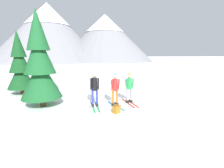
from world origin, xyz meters
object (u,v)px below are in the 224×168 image
(skier_in_black, at_px, (95,87))
(backpack_on_snow_front, at_px, (116,109))
(skier_in_green, at_px, (129,86))
(skier_in_red, at_px, (115,88))
(pine_tree_mid, at_px, (40,64))
(pine_tree_near, at_px, (20,66))

(skier_in_black, distance_m, backpack_on_snow_front, 1.65)
(backpack_on_snow_front, bearing_deg, skier_in_black, 129.00)
(skier_in_black, height_order, skier_in_green, skier_in_black)
(skier_in_red, xyz_separation_m, backpack_on_snow_front, (-0.14, -1.07, -0.76))
(pine_tree_mid, height_order, backpack_on_snow_front, pine_tree_mid)
(skier_in_red, relative_size, skier_in_green, 1.00)
(skier_in_red, bearing_deg, pine_tree_near, 147.94)
(pine_tree_mid, distance_m, backpack_on_snow_front, 4.37)
(pine_tree_mid, bearing_deg, skier_in_black, -11.42)
(skier_in_black, relative_size, backpack_on_snow_front, 4.49)
(backpack_on_snow_front, bearing_deg, pine_tree_mid, 155.09)
(skier_in_green, height_order, pine_tree_near, pine_tree_near)
(skier_in_red, height_order, backpack_on_snow_front, skier_in_red)
(pine_tree_near, bearing_deg, skier_in_green, -26.04)
(skier_in_black, height_order, backpack_on_snow_front, skier_in_black)
(skier_in_red, distance_m, skier_in_green, 0.94)
(pine_tree_near, xyz_separation_m, pine_tree_mid, (2.00, -2.98, 0.28))
(skier_in_red, xyz_separation_m, skier_in_green, (0.87, 0.36, -0.03))
(skier_in_red, height_order, pine_tree_near, pine_tree_near)
(skier_in_black, xyz_separation_m, backpack_on_snow_front, (0.90, -1.11, -0.83))
(pine_tree_near, relative_size, pine_tree_mid, 0.87)
(skier_in_black, distance_m, pine_tree_near, 5.88)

